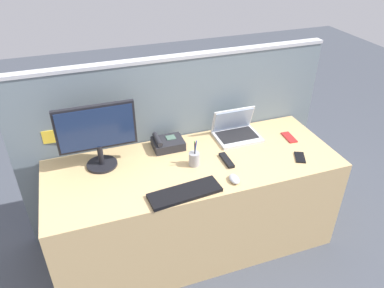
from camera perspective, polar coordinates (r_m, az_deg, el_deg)
The scene contains 12 objects.
ground_plane at distance 2.92m, azimuth 0.33°, elevation -14.85°, with size 10.00×10.00×0.00m, color #424751.
desk at distance 2.66m, azimuth 0.36°, elevation -9.46°, with size 1.96×0.74×0.74m, color tan.
cubicle_divider at distance 2.79m, azimuth -2.43°, elevation 0.55°, with size 2.31×0.08×1.34m.
desktop_monitor at distance 2.36m, azimuth -14.67°, elevation 1.79°, with size 0.50×0.20×0.43m.
laptop at distance 2.72m, azimuth 6.85°, elevation 2.17°, with size 0.32×0.25×0.21m.
desk_phone at distance 2.58m, azimuth -3.90°, elevation 0.11°, with size 0.21×0.17×0.10m.
keyboard_main at distance 2.17m, azimuth -1.13°, elevation -7.63°, with size 0.44×0.15×0.02m, color black.
computer_mouse_right_hand at distance 2.28m, azimuth 6.62°, elevation -5.45°, with size 0.06×0.10×0.03m, color #B2B5BC.
pen_cup at distance 2.39m, azimuth 0.35°, elevation -2.29°, with size 0.07×0.07×0.18m.
cell_phone_black_slab at distance 2.59m, azimuth 16.54°, elevation -2.01°, with size 0.06×0.13×0.01m, color black.
cell_phone_red_case at distance 2.79m, azimuth 14.97°, elevation 1.01°, with size 0.06×0.15×0.01m, color #B22323.
tv_remote at distance 2.45m, azimuth 5.44°, elevation -2.54°, with size 0.04×0.17×0.02m, color black.
Camera 1 is at (-0.67, -1.87, 2.15)m, focal length 34.07 mm.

